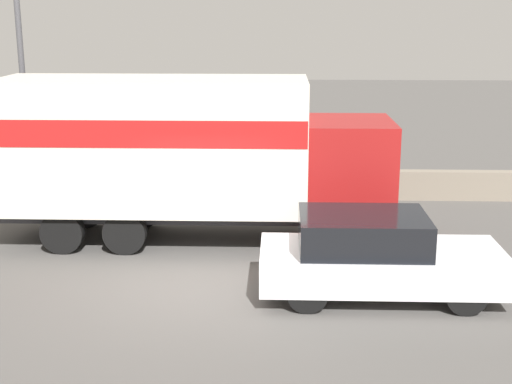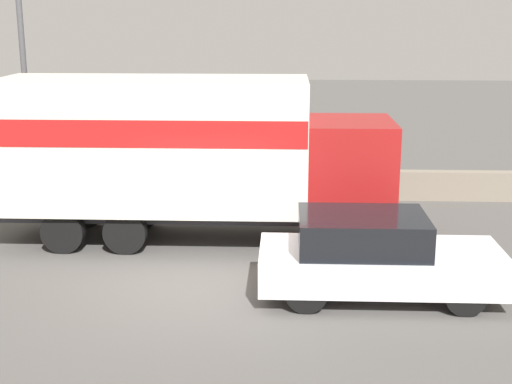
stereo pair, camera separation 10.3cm
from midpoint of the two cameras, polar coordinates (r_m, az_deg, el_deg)
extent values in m
plane|color=#514F4C|center=(12.67, -4.34, -7.86)|extent=(80.00, 80.00, 0.00)
cube|color=gray|center=(18.71, -2.06, 0.69)|extent=(60.00, 0.35, 0.76)
cylinder|color=#4C4C51|center=(18.10, -18.05, 11.16)|extent=(0.14, 0.14, 8.00)
cube|color=maroon|center=(14.93, 7.64, 1.50)|extent=(1.76, 2.16, 2.21)
cube|color=black|center=(14.94, 10.99, 3.11)|extent=(0.06, 1.83, 0.97)
cube|color=#2D2D33|center=(15.32, -7.78, -1.47)|extent=(6.36, 1.27, 0.25)
cube|color=silver|center=(14.99, -7.96, 3.91)|extent=(6.36, 2.31, 2.67)
cube|color=red|center=(14.93, -8.01, 5.34)|extent=(6.33, 2.33, 0.53)
cylinder|color=black|center=(16.07, 7.24, -1.49)|extent=(0.87, 0.28, 0.87)
cylinder|color=black|center=(14.33, 7.82, -3.46)|extent=(0.87, 0.28, 0.87)
cylinder|color=black|center=(16.62, -13.15, -1.23)|extent=(0.87, 0.28, 0.87)
cylinder|color=black|center=(14.95, -14.99, -3.08)|extent=(0.87, 0.28, 0.87)
cylinder|color=black|center=(16.32, -8.85, -1.30)|extent=(0.87, 0.28, 0.87)
cylinder|color=black|center=(14.62, -10.21, -3.20)|extent=(0.87, 0.28, 0.87)
cube|color=silver|center=(12.39, 10.16, -5.83)|extent=(4.12, 1.70, 0.60)
cube|color=black|center=(12.16, 8.75, -3.19)|extent=(2.14, 1.57, 0.60)
cylinder|color=black|center=(13.37, 15.17, -5.58)|extent=(0.68, 0.20, 0.68)
cylinder|color=black|center=(12.04, 16.66, -7.92)|extent=(0.68, 0.20, 0.68)
cylinder|color=black|center=(13.05, 4.11, -5.60)|extent=(0.68, 0.20, 0.68)
cylinder|color=black|center=(11.68, 4.30, -8.04)|extent=(0.68, 0.20, 0.68)
camera|label=1|loc=(0.05, -89.78, 0.06)|focal=50.00mm
camera|label=2|loc=(0.05, 90.22, -0.06)|focal=50.00mm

